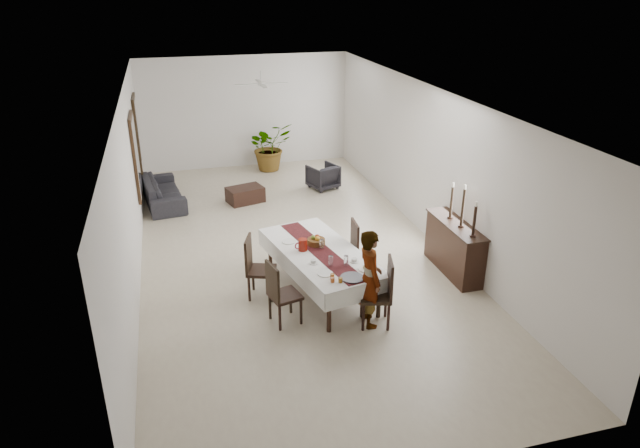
{
  "coord_description": "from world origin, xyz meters",
  "views": [
    {
      "loc": [
        -2.2,
        -10.38,
        5.22
      ],
      "look_at": [
        0.29,
        -1.17,
        1.05
      ],
      "focal_mm": 32.0,
      "sensor_mm": 36.0,
      "label": 1
    }
  ],
  "objects_px": {
    "woman": "(370,278)",
    "sideboard_body": "(454,248)",
    "sofa": "(163,191)",
    "red_pitcher": "(303,245)",
    "dining_table_top": "(320,253)"
  },
  "relations": [
    {
      "from": "woman",
      "to": "sideboard_body",
      "type": "xyz_separation_m",
      "value": [
        2.15,
        1.25,
        -0.34
      ]
    },
    {
      "from": "dining_table_top",
      "to": "red_pitcher",
      "type": "distance_m",
      "value": 0.34
    },
    {
      "from": "sideboard_body",
      "to": "sofa",
      "type": "relative_size",
      "value": 0.75
    },
    {
      "from": "red_pitcher",
      "to": "sofa",
      "type": "xyz_separation_m",
      "value": [
        -2.35,
        5.09,
        -0.6
      ]
    },
    {
      "from": "woman",
      "to": "dining_table_top",
      "type": "bearing_deg",
      "value": 21.86
    },
    {
      "from": "dining_table_top",
      "to": "sideboard_body",
      "type": "distance_m",
      "value": 2.65
    },
    {
      "from": "dining_table_top",
      "to": "sideboard_body",
      "type": "bearing_deg",
      "value": -10.81
    },
    {
      "from": "sideboard_body",
      "to": "dining_table_top",
      "type": "bearing_deg",
      "value": -178.78
    },
    {
      "from": "red_pitcher",
      "to": "sofa",
      "type": "distance_m",
      "value": 5.64
    },
    {
      "from": "sofa",
      "to": "red_pitcher",
      "type": "bearing_deg",
      "value": -162.46
    },
    {
      "from": "woman",
      "to": "sideboard_body",
      "type": "height_order",
      "value": "woman"
    },
    {
      "from": "dining_table_top",
      "to": "woman",
      "type": "distance_m",
      "value": 1.29
    },
    {
      "from": "red_pitcher",
      "to": "woman",
      "type": "bearing_deg",
      "value": -59.05
    },
    {
      "from": "dining_table_top",
      "to": "woman",
      "type": "height_order",
      "value": "woman"
    },
    {
      "from": "woman",
      "to": "red_pitcher",
      "type": "bearing_deg",
      "value": 30.7
    }
  ]
}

